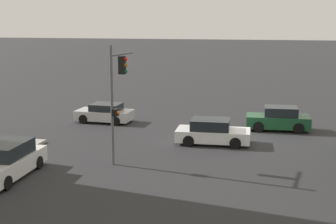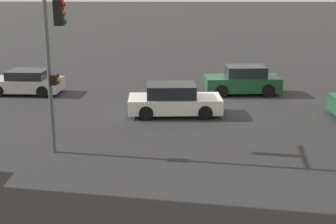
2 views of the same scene
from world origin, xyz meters
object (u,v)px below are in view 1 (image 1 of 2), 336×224
object	(u,v)px
crossing_car_3	(105,113)
crossing_car_1	(212,132)
parked_car_0	(5,161)
traffic_signal	(117,87)
crossing_car_2	(278,119)

from	to	relation	value
crossing_car_3	crossing_car_1	bearing A→B (deg)	154.92
crossing_car_1	parked_car_0	bearing A→B (deg)	-139.03
crossing_car_1	traffic_signal	bearing A→B (deg)	-134.60
crossing_car_1	crossing_car_2	size ratio (longest dim) A/B	1.05
traffic_signal	crossing_car_1	bearing A→B (deg)	56.14
traffic_signal	parked_car_0	size ratio (longest dim) A/B	1.23
traffic_signal	parked_car_0	distance (m)	6.24
crossing_car_1	parked_car_0	size ratio (longest dim) A/B	0.90
traffic_signal	crossing_car_2	world-z (taller)	traffic_signal
traffic_signal	crossing_car_1	world-z (taller)	traffic_signal
crossing_car_2	crossing_car_3	xyz separation A→B (m)	(11.84, 0.18, -0.10)
crossing_car_3	parked_car_0	size ratio (longest dim) A/B	0.82
crossing_car_1	crossing_car_3	size ratio (longest dim) A/B	1.10
crossing_car_1	crossing_car_3	xyz separation A→B (m)	(8.11, -4.13, -0.04)
crossing_car_3	parked_car_0	bearing A→B (deg)	90.83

